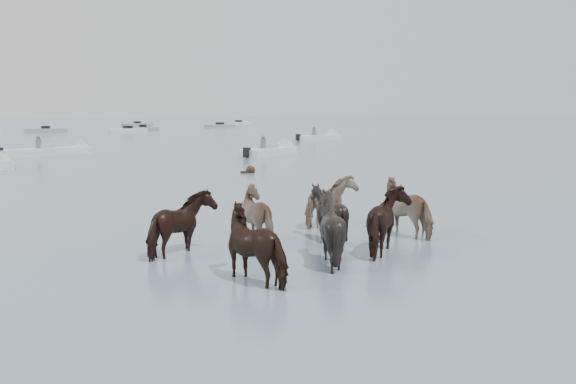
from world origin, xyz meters
TOP-DOWN VIEW (x-y plane):
  - ground at (0.00, 0.00)m, footprint 400.00×400.00m
  - pony_herd at (0.35, -0.97)m, footprint 7.26×4.65m
  - swimming_pony at (7.32, 12.96)m, footprint 0.72×0.44m
  - motorboat_c at (3.07, 30.09)m, footprint 6.59×3.03m
  - motorboat_d at (14.71, 21.63)m, footprint 5.51×3.53m
  - motorboat_e at (29.49, 34.83)m, footprint 5.86×2.29m

SIDE VIEW (x-z plane):
  - ground at x=0.00m, z-range 0.00..0.00m
  - swimming_pony at x=7.32m, z-range -0.12..0.32m
  - motorboat_c at x=3.07m, z-range -0.74..1.18m
  - motorboat_e at x=29.49m, z-range -0.73..1.19m
  - motorboat_d at x=14.71m, z-range -0.73..1.19m
  - pony_herd at x=0.35m, z-range -0.19..1.35m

